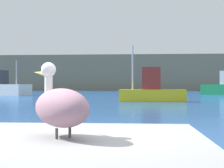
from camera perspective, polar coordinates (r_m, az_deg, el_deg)
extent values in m
cube|color=#7F755B|center=(84.07, 3.82, 1.81)|extent=(140.00, 13.99, 8.46)
ellipsoid|color=gray|center=(3.58, -8.68, -4.06)|extent=(0.92, 0.98, 0.41)
cylinder|color=white|center=(3.85, -10.83, -0.59)|extent=(0.09, 0.09, 0.31)
sphere|color=white|center=(3.86, -10.83, 2.43)|extent=(0.17, 0.17, 0.17)
cone|color=gold|center=(4.08, -12.33, 1.86)|extent=(0.27, 0.30, 0.09)
cylinder|color=#4C4742|center=(3.53, -9.47, -8.41)|extent=(0.03, 0.03, 0.11)
cylinder|color=#4C4742|center=(3.60, -7.24, -8.25)|extent=(0.03, 0.03, 0.11)
cube|color=white|center=(43.85, -18.16, -0.94)|extent=(7.86, 5.36, 1.36)
cylinder|color=#B2B2B2|center=(42.21, -16.08, 1.93)|extent=(0.12, 0.12, 2.91)
cube|color=yellow|center=(25.43, 6.94, -1.97)|extent=(5.07, 1.58, 0.91)
cube|color=maroon|center=(25.42, 6.75, 0.97)|extent=(1.43, 1.07, 1.70)
cylinder|color=#B2B2B2|center=(25.50, 3.56, 2.83)|extent=(0.12, 0.12, 3.36)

